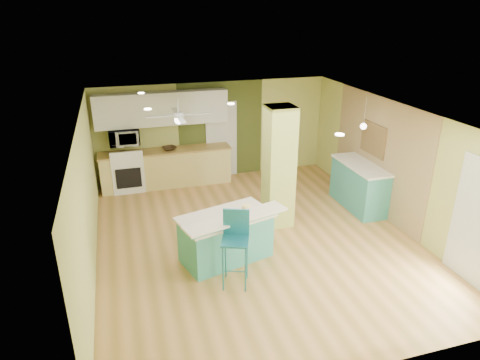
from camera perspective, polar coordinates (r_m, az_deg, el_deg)
name	(u,v)px	position (r m, az deg, el deg)	size (l,w,h in m)	color
floor	(255,239)	(8.53, 2.02, -7.81)	(6.00, 7.00, 0.01)	#A37939
ceiling	(257,114)	(7.59, 2.28, 8.80)	(6.00, 7.00, 0.01)	white
wall_back	(213,131)	(11.17, -3.57, 6.60)	(6.00, 0.01, 2.50)	#BFC569
wall_front	(353,293)	(5.19, 14.84, -14.30)	(6.00, 0.01, 2.50)	#BFC569
wall_left	(87,199)	(7.64, -19.79, -2.42)	(0.01, 7.00, 2.50)	#BFC569
wall_right	(395,164)	(9.32, 19.97, 2.00)	(0.01, 7.00, 2.50)	#BFC569
wood_panel	(378,155)	(9.77, 17.88, 3.19)	(0.02, 3.40, 2.50)	#967A55
olive_accent	(221,130)	(11.20, -2.55, 6.66)	(2.20, 0.02, 2.50)	#455020
interior_door	(221,140)	(11.25, -2.49, 5.40)	(0.82, 0.05, 2.00)	silver
french_door	(479,224)	(7.80, 29.24, -5.19)	(0.04, 1.08, 2.10)	silver
column	(279,167)	(8.62, 5.20, 1.69)	(0.55, 0.55, 2.50)	#B2BC57
kitchen_run	(167,168)	(10.93, -9.77, 1.64)	(3.25, 0.63, 0.94)	#D7C270
stove	(128,172)	(10.87, -14.72, 1.03)	(0.76, 0.66, 1.08)	white
upper_cabinets	(162,109)	(10.62, -10.37, 9.34)	(3.20, 0.34, 0.80)	silver
microwave	(124,137)	(10.60, -15.19, 5.54)	(0.70, 0.48, 0.39)	white
ceiling_fan	(178,116)	(9.34, -8.23, 8.50)	(1.41, 1.41, 0.61)	silver
pendant_lamp	(363,126)	(9.53, 16.14, 6.92)	(0.14, 0.14, 0.69)	silver
wall_decor	(373,139)	(9.82, 17.34, 5.20)	(0.03, 0.90, 0.70)	brown
peninsula	(226,236)	(7.67, -1.82, -7.52)	(1.95, 1.43, 1.00)	teal
bar_stool	(236,236)	(6.88, -0.58, -7.49)	(0.55, 0.55, 1.28)	teal
side_counter	(360,186)	(9.96, 15.66, -0.71)	(0.68, 1.60, 1.03)	teal
fruit_bowl	(169,148)	(10.73, -9.41, 4.17)	(0.34, 0.34, 0.08)	#352515
canister	(246,209)	(7.54, 0.85, -3.89)	(0.17, 0.17, 0.16)	yellow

